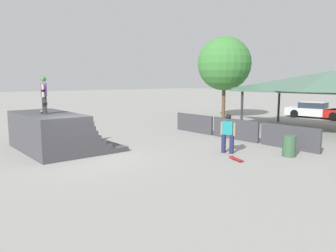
# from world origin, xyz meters

# --- Properties ---
(ground_plane) EXTENTS (160.00, 160.00, 0.00)m
(ground_plane) POSITION_xyz_m (0.00, 0.00, 0.00)
(ground_plane) COLOR gray
(quarter_pipe_ramp) EXTENTS (4.60, 3.66, 1.63)m
(quarter_pipe_ramp) POSITION_xyz_m (-2.40, -0.27, 0.73)
(quarter_pipe_ramp) COLOR #424247
(quarter_pipe_ramp) RESTS_ON ground
(skater_on_deck) EXTENTS (0.66, 0.41, 1.55)m
(skater_on_deck) POSITION_xyz_m (-2.22, -0.69, 2.52)
(skater_on_deck) COLOR #2D2D33
(skater_on_deck) RESTS_ON quarter_pipe_ramp
(skateboard_on_deck) EXTENTS (0.81, 0.45, 0.09)m
(skateboard_on_deck) POSITION_xyz_m (-2.80, -0.58, 1.69)
(skateboard_on_deck) COLOR silver
(skateboard_on_deck) RESTS_ON quarter_pipe_ramp
(bystander_walking) EXTENTS (0.63, 0.37, 1.64)m
(bystander_walking) POSITION_xyz_m (2.83, 5.09, 0.96)
(bystander_walking) COLOR #1E2347
(bystander_walking) RESTS_ON ground
(skateboard_on_ground) EXTENTS (0.81, 0.44, 0.09)m
(skateboard_on_ground) POSITION_xyz_m (3.84, 4.40, 0.06)
(skateboard_on_ground) COLOR red
(skateboard_on_ground) RESTS_ON ground
(barrier_fence) EXTENTS (8.94, 0.12, 1.05)m
(barrier_fence) POSITION_xyz_m (0.96, 7.88, 0.53)
(barrier_fence) COLOR #3D3D42
(barrier_fence) RESTS_ON ground
(pavilion_shelter) EXTENTS (10.89, 5.03, 3.57)m
(pavilion_shelter) POSITION_xyz_m (2.92, 13.93, 2.93)
(pavilion_shelter) COLOR #2D2D33
(pavilion_shelter) RESTS_ON ground
(tree_beside_pavilion) EXTENTS (4.23, 4.23, 6.44)m
(tree_beside_pavilion) POSITION_xyz_m (-5.90, 14.80, 4.32)
(tree_beside_pavilion) COLOR brown
(tree_beside_pavilion) RESTS_ON ground
(trash_bin) EXTENTS (0.52, 0.52, 0.85)m
(trash_bin) POSITION_xyz_m (4.79, 6.53, 0.42)
(trash_bin) COLOR #385B3D
(trash_bin) RESTS_ON ground
(parked_car_white) EXTENTS (4.49, 2.35, 1.27)m
(parked_car_white) POSITION_xyz_m (-1.27, 20.50, 0.60)
(parked_car_white) COLOR silver
(parked_car_white) RESTS_ON ground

